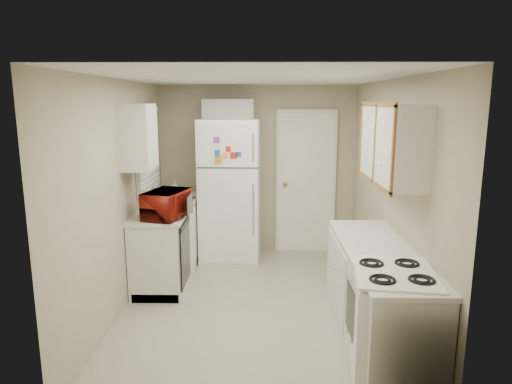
{
  "coord_description": "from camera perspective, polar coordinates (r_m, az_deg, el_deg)",
  "views": [
    {
      "loc": [
        0.07,
        -4.63,
        2.18
      ],
      "look_at": [
        0.0,
        0.5,
        1.15
      ],
      "focal_mm": 32.0,
      "sensor_mm": 36.0,
      "label": 1
    }
  ],
  "objects": [
    {
      "name": "wall_front",
      "position": [
        2.9,
        -0.66,
        -8.4
      ],
      "size": [
        2.8,
        2.8,
        0.0
      ],
      "primitive_type": "plane",
      "color": "#B1A88A",
      "rests_on": "floor"
    },
    {
      "name": "wall_left",
      "position": [
        4.96,
        -16.49,
        -0.53
      ],
      "size": [
        3.8,
        3.8,
        0.0
      ],
      "primitive_type": "plane",
      "color": "#B1A88A",
      "rests_on": "floor"
    },
    {
      "name": "ceiling",
      "position": [
        4.64,
        -0.09,
        14.07
      ],
      "size": [
        3.8,
        3.8,
        0.0
      ],
      "primitive_type": "plane",
      "color": "white",
      "rests_on": "floor"
    },
    {
      "name": "refrigerator",
      "position": [
        6.28,
        -3.2,
        0.25
      ],
      "size": [
        0.83,
        0.81,
        1.94
      ],
      "primitive_type": "cube",
      "rotation": [
        0.0,
        0.0,
        -0.04
      ],
      "color": "white",
      "rests_on": "floor"
    },
    {
      "name": "left_counter",
      "position": [
        5.91,
        -10.72,
        -5.87
      ],
      "size": [
        0.6,
        1.8,
        0.9
      ],
      "primitive_type": "cube",
      "color": "silver",
      "rests_on": "floor"
    },
    {
      "name": "wall_right",
      "position": [
        4.92,
        16.46,
        -0.62
      ],
      "size": [
        3.8,
        3.8,
        0.0
      ],
      "primitive_type": "plane",
      "color": "#B1A88A",
      "rests_on": "floor"
    },
    {
      "name": "stove",
      "position": [
        3.83,
        16.59,
        -16.16
      ],
      "size": [
        0.68,
        0.8,
        0.88
      ],
      "primitive_type": "cube",
      "rotation": [
        0.0,
        0.0,
        -0.13
      ],
      "color": "white",
      "rests_on": "floor"
    },
    {
      "name": "dishwasher",
      "position": [
        5.29,
        -8.92,
        -7.44
      ],
      "size": [
        0.03,
        0.58,
        0.72
      ],
      "primitive_type": "cube",
      "color": "black",
      "rests_on": "floor"
    },
    {
      "name": "floor",
      "position": [
        5.12,
        -0.08,
        -13.85
      ],
      "size": [
        3.8,
        3.8,
        0.0
      ],
      "primitive_type": "plane",
      "color": "beige",
      "rests_on": "ground"
    },
    {
      "name": "upper_cabinet_left",
      "position": [
        5.04,
        -14.5,
        6.67
      ],
      "size": [
        0.3,
        0.45,
        0.7
      ],
      "primitive_type": "cube",
      "color": "silver",
      "rests_on": "wall_left"
    },
    {
      "name": "window_blinds",
      "position": [
        5.89,
        -13.34,
        5.39
      ],
      "size": [
        0.1,
        0.98,
        1.08
      ],
      "primitive_type": "cube",
      "color": "silver",
      "rests_on": "wall_left"
    },
    {
      "name": "wall_back",
      "position": [
        6.61,
        0.17,
        2.82
      ],
      "size": [
        2.8,
        2.8,
        0.0
      ],
      "primitive_type": "plane",
      "color": "#B1A88A",
      "rests_on": "floor"
    },
    {
      "name": "upper_cabinet_right",
      "position": [
        4.31,
        16.74,
        5.81
      ],
      "size": [
        0.3,
        1.2,
        0.7
      ],
      "primitive_type": "cube",
      "color": "silver",
      "rests_on": "wall_right"
    },
    {
      "name": "cabinet_over_fridge",
      "position": [
        6.4,
        -3.48,
        9.72
      ],
      "size": [
        0.7,
        0.3,
        0.4
      ],
      "primitive_type": "cube",
      "color": "silver",
      "rests_on": "wall_back"
    },
    {
      "name": "sink",
      "position": [
        5.95,
        -10.58,
        -1.67
      ],
      "size": [
        0.54,
        0.74,
        0.16
      ],
      "primitive_type": "cube",
      "color": "gray",
      "rests_on": "left_counter"
    },
    {
      "name": "right_counter",
      "position": [
        4.33,
        14.84,
        -12.62
      ],
      "size": [
        0.6,
        2.0,
        0.9
      ],
      "primitive_type": "cube",
      "color": "silver",
      "rests_on": "floor"
    },
    {
      "name": "interior_door",
      "position": [
        6.62,
        6.23,
        1.2
      ],
      "size": [
        0.86,
        0.06,
        2.08
      ],
      "primitive_type": "cube",
      "color": "white",
      "rests_on": "floor"
    },
    {
      "name": "soap_bottle",
      "position": [
        6.47,
        -10.1,
        0.67
      ],
      "size": [
        0.09,
        0.09,
        0.19
      ],
      "primitive_type": "imported",
      "rotation": [
        0.0,
        0.0,
        -0.02
      ],
      "color": "silver",
      "rests_on": "left_counter"
    },
    {
      "name": "microwave",
      "position": [
        5.15,
        -11.08,
        -1.55
      ],
      "size": [
        0.61,
        0.44,
        0.37
      ],
      "primitive_type": "imported",
      "rotation": [
        0.0,
        0.0,
        1.29
      ],
      "color": "maroon",
      "rests_on": "left_counter"
    }
  ]
}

